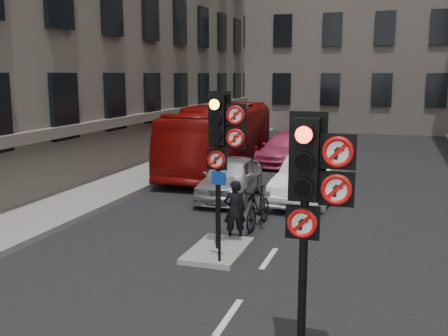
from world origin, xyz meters
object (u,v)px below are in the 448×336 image
Objects in this scene: car_pink at (285,149)px; signal_far at (222,137)px; motorcyclist at (235,211)px; car_white at (311,178)px; motorcycle at (258,208)px; info_sign at (219,204)px; bus_red at (221,137)px; car_silver at (231,178)px; signal_near at (312,186)px.

signal_far is at bearing -81.72° from car_pink.
car_white is at bearing -127.64° from motorcyclist.
motorcycle is 0.93× the size of info_sign.
bus_red reaches higher than motorcycle.
car_white is 0.45× the size of bus_red.
car_silver is at bearing 124.17° from motorcycle.
motorcyclist is at bearing -97.86° from motorcycle.
signal_far reaches higher than car_silver.
signal_near is 0.77× the size of car_pink.
signal_near reaches higher than car_silver.
signal_near is at bearing -69.34° from bus_red.
signal_far reaches higher than car_white.
signal_far is 0.88× the size of car_silver.
car_white is (2.58, 0.43, 0.05)m from car_silver.
car_pink is 2.38× the size of info_sign.
motorcyclist is (1.05, -11.43, 0.09)m from car_pink.
signal_near reaches higher than info_sign.
info_sign is (1.25, -13.25, 0.71)m from car_pink.
motorcycle is (1.32, -10.17, -0.13)m from car_pink.
signal_far is at bearing -92.67° from motorcycle.
signal_near reaches higher than car_pink.
signal_far is at bearing 65.73° from motorcyclist.
car_pink is at bearing 112.98° from info_sign.
car_white is 2.31× the size of info_sign.
car_white is at bearing -46.84° from bus_red.
motorcyclist is (-1.15, -4.68, 0.02)m from car_white.
signal_near reaches higher than motorcycle.
signal_far reaches higher than motorcyclist.
bus_red is at bearing 108.42° from signal_far.
signal_near is 4.77m from signal_far.
motorcycle is 3.19m from info_sign.
signal_far is 12.64m from car_pink.
car_pink is at bearing 101.82° from motorcycle.
car_white is 6.60m from info_sign.
signal_near is 1.83× the size of info_sign.
signal_far is 0.36× the size of bus_red.
car_pink is 13.32m from info_sign.
info_sign is (3.60, -10.97, -0.00)m from bus_red.
info_sign is at bearing 126.79° from signal_near.
info_sign is (0.21, -0.81, -1.32)m from signal_far.
signal_near is at bearing -74.02° from car_pink.
motorcyclist is at bearing 117.38° from signal_near.
info_sign is (1.64, -6.07, 0.69)m from car_silver.
signal_near reaches higher than bus_red.
car_pink is at bearing 83.35° from car_silver.
signal_far is 3.14m from motorcycle.
signal_far reaches higher than info_sign.
bus_red is 9.79m from motorcyclist.
signal_near is 5.93m from motorcyclist.
car_white is at bearing -68.49° from car_pink.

